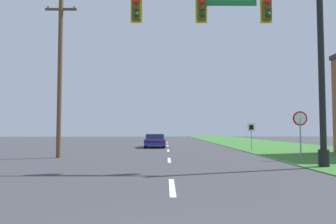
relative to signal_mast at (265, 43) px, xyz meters
name	(u,v)px	position (x,y,z in m)	size (l,w,h in m)	color
grass_verge_right	(272,146)	(6.46, 19.32, -5.23)	(10.00, 110.00, 0.04)	#38752D
road_center_line	(168,151)	(-4.04, 11.32, -5.24)	(0.16, 34.80, 0.01)	silver
signal_mast	(265,43)	(0.00, 0.00, 0.00)	(9.03, 0.47, 8.36)	black
car_ahead	(155,141)	(-5.22, 16.20, -4.65)	(1.92, 4.44, 1.19)	black
stop_sign	(300,124)	(2.82, 3.47, -3.39)	(0.76, 0.07, 2.50)	gray
route_sign_post	(251,131)	(2.24, 11.10, -3.72)	(0.55, 0.06, 2.03)	gray
utility_pole_near	(60,72)	(-10.25, 4.84, -0.39)	(1.80, 0.26, 9.40)	brown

